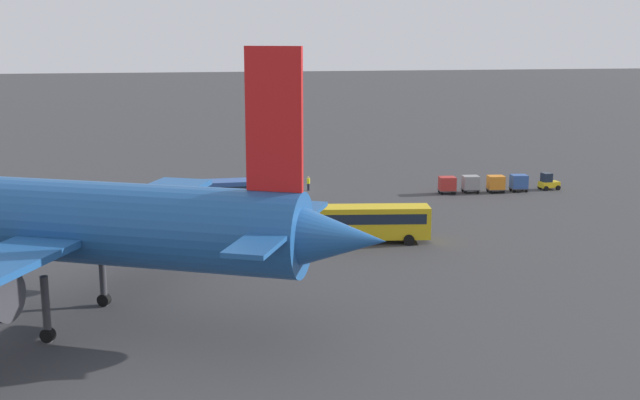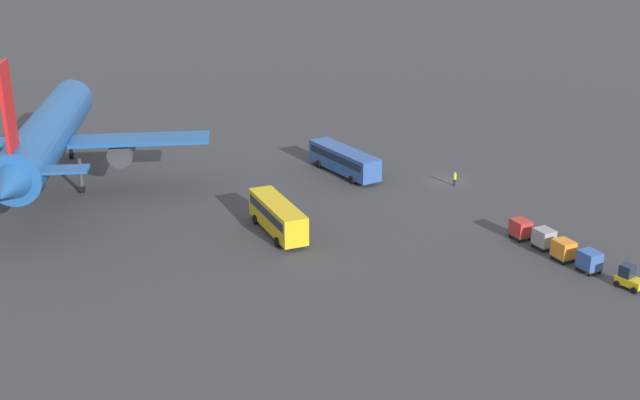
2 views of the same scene
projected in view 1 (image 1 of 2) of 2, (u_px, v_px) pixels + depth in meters
The scene contains 10 objects.
ground_plane at pixel (295, 190), 98.54m from camera, with size 600.00×600.00×0.00m, color #38383A.
airplane at pixel (54, 222), 52.55m from camera, with size 42.35×35.95×18.30m.
shuttle_bus_near at pixel (223, 192), 87.60m from camera, with size 12.19×3.47×3.20m.
shuttle_bus_far at pixel (372, 221), 73.87m from camera, with size 10.89×3.98×3.38m.
baggage_tug at pixel (548, 182), 98.75m from camera, with size 2.54×1.88×2.10m.
worker_person at pixel (308, 183), 98.27m from camera, with size 0.38×0.38×1.74m.
cargo_cart_blue at pixel (519, 182), 97.51m from camera, with size 2.13×1.85×2.06m.
cargo_cart_orange at pixel (496, 183), 96.86m from camera, with size 2.13×1.85×2.06m.
cargo_cart_grey at pixel (471, 183), 96.83m from camera, with size 2.13×1.85×2.06m.
cargo_cart_red at pixel (447, 184), 96.13m from camera, with size 2.13×1.85×2.06m.
Camera 1 is at (13.68, 95.76, 19.09)m, focal length 45.00 mm.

